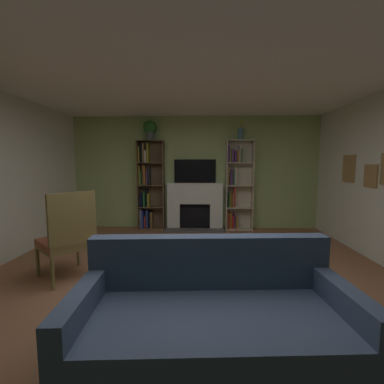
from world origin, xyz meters
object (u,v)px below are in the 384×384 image
Objects in this scene: tv at (195,171)px; coffee_table at (210,276)px; vase_with_flowers at (240,133)px; couch at (213,325)px; potted_plant at (150,129)px; fireplace at (195,205)px; armchair at (68,236)px; bookshelf_left at (148,187)px; bookshelf_right at (236,185)px.

coffee_table is (0.25, -3.52, -1.01)m from tv.
vase_with_flowers is 0.19× the size of couch.
fireplace is at bearing 2.36° from potted_plant.
armchair is 1.64× the size of coffee_table.
armchair is (-2.63, -2.76, -1.64)m from vase_with_flowers.
bookshelf_right is at bearing -0.15° from bookshelf_left.
potted_plant is at bearing -178.73° from bookshelf_right.
bookshelf_right is 1.19m from vase_with_flowers.
potted_plant is at bearing 107.09° from couch.
armchair is (-1.85, 1.40, 0.29)m from couch.
vase_with_flowers reaches higher than tv.
bookshelf_right is 2.88× the size of coffee_table.
tv is at bearing 3.67° from bookshelf_left.
tv is 1.01m from bookshelf_right.
bookshelf_right is 3.58m from coffee_table.
bookshelf_right reaches higher than coffee_table.
couch is (1.35, -4.21, -0.70)m from bookshelf_left.
fireplace is at bearing 60.30° from armchair.
armchair reaches higher than couch.
armchair is (-0.57, -2.76, -1.75)m from potted_plant.
bookshelf_left is 2.46m from vase_with_flowers.
coffee_table is at bearing 89.75° from couch.
fireplace is 1.94× the size of coffee_table.
potted_plant reaches higher than coffee_table.
couch is 1.81× the size of armchair.
bookshelf_right is (2.06, -0.01, 0.03)m from bookshelf_left.
coffee_table is at bearing -85.86° from tv.
potted_plant is at bearing -173.35° from tv.
armchair is at bearing 161.04° from coffee_table.
fireplace is 1.06m from bookshelf_right.
bookshelf_right is 4.33m from couch.
coffee_table is (1.36, -3.45, -0.65)m from bookshelf_left.
vase_with_flowers reaches higher than fireplace.
potted_plant is at bearing -177.64° from fireplace.
fireplace is 3.38× the size of vase_with_flowers.
fireplace is 4.22m from couch.
tv is at bearing 173.37° from vase_with_flowers.
tv is 0.47× the size of bookshelf_left.
couch is at bearing -86.65° from tv.
bookshelf_right reaches higher than fireplace.
bookshelf_left reaches higher than armchair.
fireplace reaches higher than couch.
armchair is at bearing 142.85° from couch.
potted_plant is (0.07, -0.05, 1.33)m from bookshelf_left.
bookshelf_right is 2.37m from potted_plant.
bookshelf_left is 4.62× the size of potted_plant.
coffee_table is (-0.77, -3.40, -1.87)m from vase_with_flowers.
tv reaches higher than fireplace.
fireplace is at bearing -0.37° from bookshelf_left.
bookshelf_left reaches higher than fireplace.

